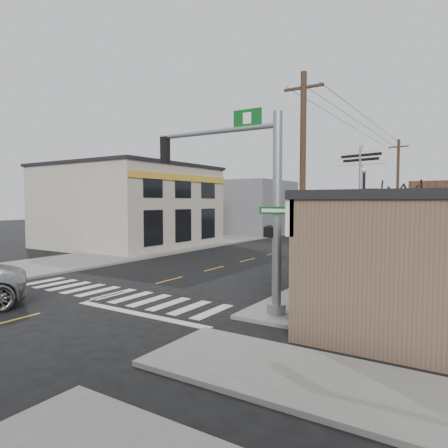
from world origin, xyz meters
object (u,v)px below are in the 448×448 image
Objects in this scene: traffic_signal_pole at (255,191)px; utility_pole_far at (397,193)px; utility_pole_near at (303,188)px; lamp_post at (365,212)px; fire_hydrant at (352,278)px; bare_tree at (402,190)px; guide_sign at (338,243)px; dance_center_sign at (361,175)px.

utility_pole_far reaches higher than traffic_signal_pole.
utility_pole_far is at bearing 85.62° from traffic_signal_pole.
lamp_post is at bearing 88.23° from utility_pole_near.
utility_pole_near is at bearing -82.69° from utility_pole_far.
fire_hydrant is 0.13× the size of bare_tree.
lamp_post is at bearing 79.85° from traffic_signal_pole.
guide_sign is 14.12m from utility_pole_far.
guide_sign is 0.34× the size of dance_center_sign.
bare_tree is (4.00, -10.49, -1.28)m from dance_center_sign.
traffic_signal_pole is 10.12× the size of fire_hydrant.
guide_sign is (0.55, 8.06, -2.49)m from traffic_signal_pole.
utility_pole_far is at bearing 92.52° from fire_hydrant.
traffic_signal_pole is 14.20m from dance_center_sign.
utility_pole_near is (1.12, -12.93, -1.25)m from dance_center_sign.
utility_pole_far is (-3.00, 18.25, 0.23)m from bare_tree.
utility_pole_far is (-0.12, 20.69, 0.19)m from utility_pole_near.
bare_tree is (4.13, 3.65, 0.08)m from traffic_signal_pole.
traffic_signal_pole is at bearing -118.52° from lamp_post.
guide_sign is 0.29× the size of utility_pole_far.
traffic_signal_pole reaches higher than guide_sign.
dance_center_sign reaches higher than bare_tree.
utility_pole_near is (-2.88, -2.44, 0.04)m from bare_tree.
lamp_post is at bearing 114.21° from bare_tree.
utility_pole_near is at bearing -102.82° from guide_sign.
utility_pole_near reaches higher than bare_tree.
traffic_signal_pole is 1.30× the size of bare_tree.
dance_center_sign is at bearing 110.88° from bare_tree.
bare_tree is (2.29, -2.17, 3.84)m from fire_hydrant.
fire_hydrant is 0.09× the size of dance_center_sign.
guide_sign is 0.45× the size of lamp_post.
dance_center_sign is 0.89× the size of utility_pole_near.
fire_hydrant is (1.83, 5.81, -3.76)m from traffic_signal_pole.
guide_sign is 0.47× the size of bare_tree.
utility_pole_near is (-0.59, -4.61, 3.87)m from fire_hydrant.
guide_sign is 0.30× the size of utility_pole_near.
bare_tree is at bearing 40.02° from traffic_signal_pole.
lamp_post is (-0.37, 3.75, 2.86)m from fire_hydrant.
utility_pole_far is at bearing 90.06° from utility_pole_near.
lamp_post is 0.67× the size of utility_pole_near.
utility_pole_near is 0.96× the size of utility_pole_far.
fire_hydrant is 0.12× the size of lamp_post.
guide_sign is at bearing 119.76° from fire_hydrant.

